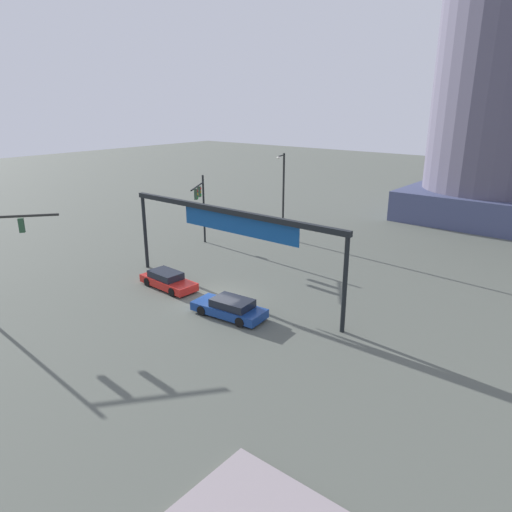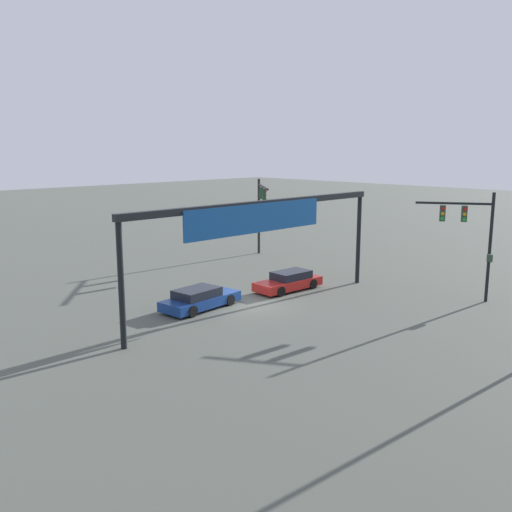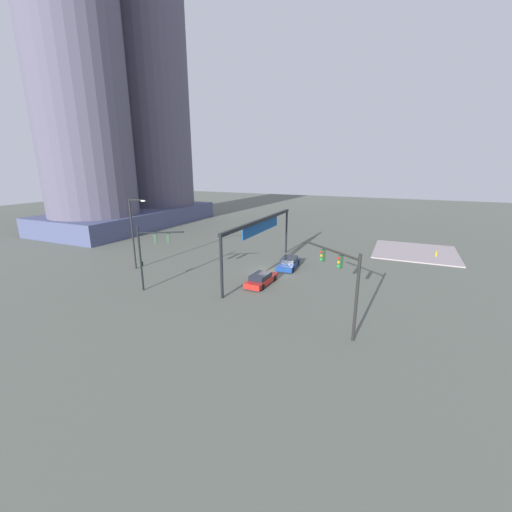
# 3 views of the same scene
# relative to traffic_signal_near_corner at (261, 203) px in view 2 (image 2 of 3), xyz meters

# --- Properties ---
(ground_plane) EXTENTS (199.86, 199.86, 0.00)m
(ground_plane) POSITION_rel_traffic_signal_near_corner_xyz_m (10.98, 9.75, -4.48)
(ground_plane) COLOR #565B51
(traffic_signal_near_corner) EXTENTS (4.08, 5.00, 6.39)m
(traffic_signal_near_corner) POSITION_rel_traffic_signal_near_corner_xyz_m (0.00, 0.00, 0.00)
(traffic_signal_near_corner) COLOR black
(traffic_signal_near_corner) RESTS_ON ground
(traffic_signal_opposite_side) EXTENTS (2.45, 4.02, 6.49)m
(traffic_signal_opposite_side) POSITION_rel_traffic_signal_near_corner_xyz_m (0.97, 18.42, -0.19)
(traffic_signal_opposite_side) COLOR black
(traffic_signal_opposite_side) RESTS_ON ground
(overhead_sign_gantry) EXTENTS (18.51, 0.43, 6.18)m
(overhead_sign_gantry) POSITION_rel_traffic_signal_near_corner_xyz_m (11.17, 11.21, 0.68)
(overhead_sign_gantry) COLOR black
(overhead_sign_gantry) RESTS_ON ground
(sedan_car_approaching) EXTENTS (4.77, 2.03, 1.21)m
(sedan_car_approaching) POSITION_rel_traffic_signal_near_corner_xyz_m (6.70, 9.23, -3.91)
(sedan_car_approaching) COLOR red
(sedan_car_approaching) RESTS_ON ground
(sedan_car_waiting_far) EXTENTS (5.00, 2.34, 1.21)m
(sedan_car_waiting_far) POSITION_rel_traffic_signal_near_corner_xyz_m (13.46, 8.51, -3.91)
(sedan_car_waiting_far) COLOR navy
(sedan_car_waiting_far) RESTS_ON ground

